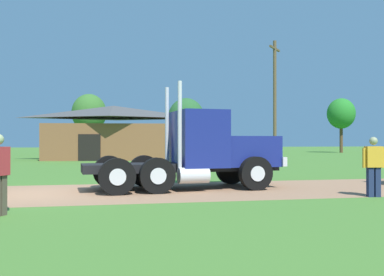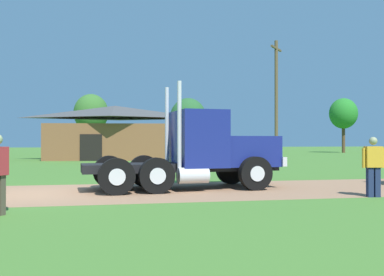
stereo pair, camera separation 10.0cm
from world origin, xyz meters
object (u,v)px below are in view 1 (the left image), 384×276
(truck_foreground_white, at_px, (204,152))
(visitor_walking_mid, at_px, (374,164))
(utility_pole_near, at_px, (275,98))
(shed_building, at_px, (114,134))

(truck_foreground_white, bearing_deg, visitor_walking_mid, -37.12)
(utility_pole_near, bearing_deg, truck_foreground_white, -119.68)
(visitor_walking_mid, distance_m, shed_building, 28.55)
(truck_foreground_white, xyz_separation_m, shed_building, (-2.50, 24.36, 1.03))
(shed_building, bearing_deg, visitor_walking_mid, -76.04)
(truck_foreground_white, distance_m, shed_building, 24.51)
(truck_foreground_white, relative_size, shed_building, 0.55)
(truck_foreground_white, bearing_deg, utility_pole_near, 60.32)
(truck_foreground_white, distance_m, utility_pole_near, 19.63)
(shed_building, distance_m, utility_pole_near, 14.49)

